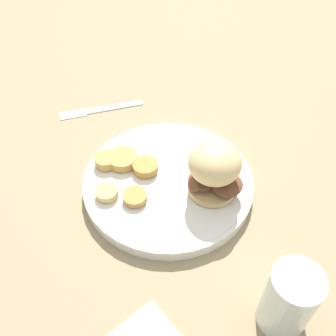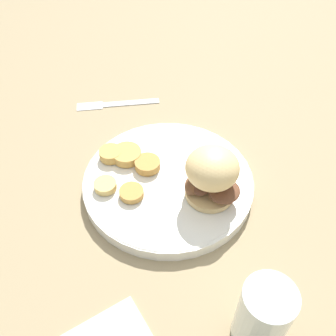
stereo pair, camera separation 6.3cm
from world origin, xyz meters
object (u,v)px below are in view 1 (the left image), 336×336
dinner_plate (168,182)px  drinking_glass (289,300)px  sandwich (215,170)px  fork (100,109)px

dinner_plate → drinking_glass: 0.27m
dinner_plate → sandwich: sandwich is taller
fork → drinking_glass: bearing=-47.8°
fork → drinking_glass: 0.52m
dinner_plate → sandwich: (0.07, -0.01, 0.06)m
sandwich → fork: 0.32m
sandwich → fork: (-0.24, 0.19, -0.07)m
dinner_plate → sandwich: bearing=-9.8°
sandwich → drinking_glass: bearing=-60.9°
fork → drinking_glass: size_ratio=1.52×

